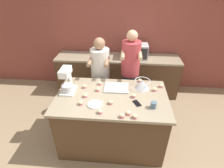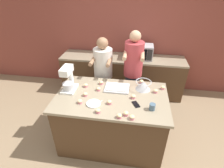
# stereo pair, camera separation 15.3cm
# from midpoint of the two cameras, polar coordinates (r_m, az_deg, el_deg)

# --- Properties ---
(ground_plane) EXTENTS (16.00, 16.00, 0.00)m
(ground_plane) POSITION_cam_midpoint_polar(r_m,az_deg,el_deg) (3.26, -1.49, -17.61)
(ground_plane) COLOR #937A5B
(back_wall) EXTENTS (10.00, 0.06, 2.70)m
(back_wall) POSITION_cam_midpoint_polar(r_m,az_deg,el_deg) (4.19, 1.13, 16.25)
(back_wall) COLOR brown
(back_wall) RESTS_ON ground_plane
(island_counter) EXTENTS (1.67, 1.01, 0.95)m
(island_counter) POSITION_cam_midpoint_polar(r_m,az_deg,el_deg) (2.91, -1.62, -11.52)
(island_counter) COLOR #4C331E
(island_counter) RESTS_ON ground_plane
(back_counter) EXTENTS (2.80, 0.60, 0.91)m
(back_counter) POSITION_cam_midpoint_polar(r_m,az_deg,el_deg) (4.20, 0.69, 3.10)
(back_counter) COLOR #4C331E
(back_counter) RESTS_ON ground_plane
(person_left) EXTENTS (0.36, 0.51, 1.59)m
(person_left) POSITION_cam_midpoint_polar(r_m,az_deg,el_deg) (3.35, -5.06, 2.34)
(person_left) COLOR #232328
(person_left) RESTS_ON ground_plane
(person_right) EXTENTS (0.35, 0.51, 1.73)m
(person_right) POSITION_cam_midpoint_polar(r_m,az_deg,el_deg) (3.27, 4.52, 3.18)
(person_right) COLOR #33384C
(person_right) RESTS_ON ground_plane
(stand_mixer) EXTENTS (0.20, 0.30, 0.40)m
(stand_mixer) POSITION_cam_midpoint_polar(r_m,az_deg,el_deg) (2.72, -16.00, 0.70)
(stand_mixer) COLOR white
(stand_mixer) RESTS_ON island_counter
(mixing_bowl) EXTENTS (0.25, 0.25, 0.14)m
(mixing_bowl) POSITION_cam_midpoint_polar(r_m,az_deg,el_deg) (2.78, 8.30, 0.01)
(mixing_bowl) COLOR #BCBCC1
(mixing_bowl) RESTS_ON island_counter
(baking_tray) EXTENTS (0.38, 0.29, 0.04)m
(baking_tray) POSITION_cam_midpoint_polar(r_m,az_deg,el_deg) (2.77, -0.16, -1.17)
(baking_tray) COLOR #BCBCC1
(baking_tray) RESTS_ON island_counter
(microwave_oven) EXTENTS (0.53, 0.34, 0.31)m
(microwave_oven) POSITION_cam_midpoint_polar(r_m,az_deg,el_deg) (3.94, 6.60, 10.61)
(microwave_oven) COLOR #B7B7BC
(microwave_oven) RESTS_ON back_counter
(cell_phone) EXTENTS (0.13, 0.16, 0.01)m
(cell_phone) POSITION_cam_midpoint_polar(r_m,az_deg,el_deg) (2.48, 6.39, -6.28)
(cell_phone) COLOR black
(cell_phone) RESTS_ON island_counter
(drinking_glass) EXTENTS (0.08, 0.08, 0.09)m
(drinking_glass) POSITION_cam_midpoint_polar(r_m,az_deg,el_deg) (2.41, 11.63, -6.78)
(drinking_glass) COLOR slate
(drinking_glass) RESTS_ON island_counter
(small_plate) EXTENTS (0.20, 0.20, 0.02)m
(small_plate) POSITION_cam_midpoint_polar(r_m,az_deg,el_deg) (2.46, -7.47, -6.64)
(small_plate) COLOR white
(small_plate) RESTS_ON island_counter
(knife) EXTENTS (0.17, 0.17, 0.01)m
(knife) POSITION_cam_midpoint_polar(r_m,az_deg,el_deg) (2.46, -7.01, -6.75)
(knife) COLOR #BCBCC1
(knife) RESTS_ON island_counter
(cupcake_0) EXTENTS (0.07, 0.07, 0.06)m
(cupcake_0) POSITION_cam_midpoint_polar(r_m,az_deg,el_deg) (2.58, 5.36, -3.87)
(cupcake_0) COLOR #D17084
(cupcake_0) RESTS_ON island_counter
(cupcake_1) EXTENTS (0.07, 0.07, 0.06)m
(cupcake_1) POSITION_cam_midpoint_polar(r_m,az_deg,el_deg) (2.88, -5.51, 0.28)
(cupcake_1) COLOR #D17084
(cupcake_1) RESTS_ON island_counter
(cupcake_2) EXTENTS (0.07, 0.07, 0.06)m
(cupcake_2) POSITION_cam_midpoint_polar(r_m,az_deg,el_deg) (2.72, -6.23, -1.81)
(cupcake_2) COLOR #D17084
(cupcake_2) RESTS_ON island_counter
(cupcake_3) EXTENTS (0.07, 0.07, 0.06)m
(cupcake_3) POSITION_cam_midpoint_polar(r_m,az_deg,el_deg) (2.89, 14.33, -0.54)
(cupcake_3) COLOR #D17084
(cupcake_3) RESTS_ON island_counter
(cupcake_4) EXTENTS (0.07, 0.07, 0.06)m
(cupcake_4) POSITION_cam_midpoint_polar(r_m,az_deg,el_deg) (2.62, -10.39, -3.71)
(cupcake_4) COLOR #D17084
(cupcake_4) RESTS_ON island_counter
(cupcake_5) EXTENTS (0.07, 0.07, 0.06)m
(cupcake_5) POSITION_cam_midpoint_polar(r_m,az_deg,el_deg) (2.30, -5.83, -8.95)
(cupcake_5) COLOR #D17084
(cupcake_5) RESTS_ON island_counter
(cupcake_6) EXTENTS (0.07, 0.07, 0.06)m
(cupcake_6) POSITION_cam_midpoint_polar(r_m,az_deg,el_deg) (2.48, -11.93, -6.08)
(cupcake_6) COLOR #D17084
(cupcake_6) RESTS_ON island_counter
(cupcake_7) EXTENTS (0.07, 0.07, 0.06)m
(cupcake_7) POSITION_cam_midpoint_polar(r_m,az_deg,el_deg) (2.28, 3.42, -9.43)
(cupcake_7) COLOR #D17084
(cupcake_7) RESTS_ON island_counter
(cupcake_8) EXTENTS (0.07, 0.07, 0.06)m
(cupcake_8) POSITION_cam_midpoint_polar(r_m,az_deg,el_deg) (2.44, -2.36, -6.01)
(cupcake_8) COLOR #D17084
(cupcake_8) RESTS_ON island_counter
(cupcake_9) EXTENTS (0.07, 0.07, 0.06)m
(cupcake_9) POSITION_cam_midpoint_polar(r_m,az_deg,el_deg) (2.96, 7.58, 1.11)
(cupcake_9) COLOR #D17084
(cupcake_9) RESTS_ON island_counter
(cupcake_10) EXTENTS (0.07, 0.07, 0.06)m
(cupcake_10) POSITION_cam_midpoint_polar(r_m,az_deg,el_deg) (2.23, 5.51, -10.48)
(cupcake_10) COLOR #D17084
(cupcake_10) RESTS_ON island_counter
(cupcake_11) EXTENTS (0.07, 0.07, 0.06)m
(cupcake_11) POSITION_cam_midpoint_polar(r_m,az_deg,el_deg) (2.83, -10.48, -0.77)
(cupcake_11) COLOR #D17084
(cupcake_11) RESTS_ON island_counter
(cupcake_12) EXTENTS (0.07, 0.07, 0.06)m
(cupcake_12) POSITION_cam_midpoint_polar(r_m,az_deg,el_deg) (2.77, 12.21, -1.74)
(cupcake_12) COLOR #D17084
(cupcake_12) RESTS_ON island_counter
(cupcake_13) EXTENTS (0.07, 0.07, 0.06)m
(cupcake_13) POSITION_cam_midpoint_polar(r_m,az_deg,el_deg) (2.23, 1.32, -10.30)
(cupcake_13) COLOR #D17084
(cupcake_13) RESTS_ON island_counter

